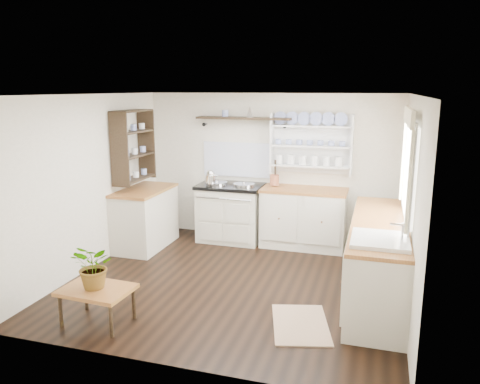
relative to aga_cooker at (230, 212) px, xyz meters
name	(u,v)px	position (x,y,z in m)	size (l,w,h in m)	color
floor	(235,282)	(0.56, -1.57, -0.46)	(4.00, 3.80, 0.01)	black
wall_back	(270,167)	(0.56, 0.33, 0.69)	(4.00, 0.02, 2.30)	beige
wall_right	(411,204)	(2.56, -1.57, 0.69)	(0.02, 3.80, 2.30)	beige
wall_left	(90,183)	(-1.44, -1.57, 0.69)	(0.02, 3.80, 2.30)	beige
ceiling	(234,95)	(0.56, -1.57, 1.84)	(4.00, 3.80, 0.01)	white
window	(408,164)	(2.51, -1.42, 1.11)	(0.08, 1.55, 1.22)	white
aga_cooker	(230,212)	(0.00, 0.00, 0.00)	(1.01, 0.70, 0.93)	beige
back_cabinets	(304,217)	(1.16, 0.03, 0.00)	(1.27, 0.63, 0.90)	beige
right_cabinets	(378,258)	(2.26, -1.47, 0.00)	(0.62, 2.43, 0.90)	beige
belfast_sink	(379,251)	(2.26, -2.22, 0.34)	(0.55, 0.60, 0.45)	white
left_cabinets	(145,217)	(-1.14, -0.67, 0.00)	(0.62, 1.13, 0.90)	beige
plate_rack	(312,143)	(1.21, 0.29, 1.10)	(1.20, 0.22, 0.90)	white
high_shelf	(244,119)	(0.16, 0.21, 1.45)	(1.50, 0.29, 0.16)	black
left_shelving	(133,145)	(-1.28, -0.67, 1.09)	(0.28, 0.80, 1.05)	black
kettle	(211,177)	(-0.28, -0.12, 0.57)	(0.17, 0.17, 0.20)	silver
utensil_crock	(274,180)	(0.68, 0.11, 0.53)	(0.14, 0.14, 0.16)	#A35A3C
center_table	(97,292)	(-0.48, -2.97, -0.12)	(0.73, 0.54, 0.38)	brown
potted_plant	(95,266)	(-0.48, -2.97, 0.16)	(0.43, 0.37, 0.47)	#3F7233
floor_rug	(300,324)	(1.53, -2.43, -0.45)	(0.55, 0.85, 0.02)	#946D56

